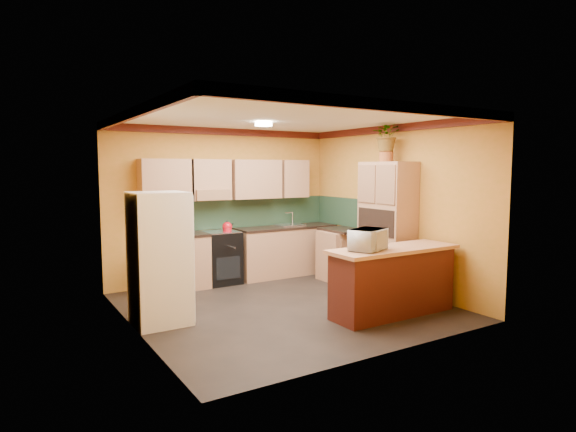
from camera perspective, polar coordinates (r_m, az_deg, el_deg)
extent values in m
plane|color=black|center=(7.09, -0.43, -10.67)|extent=(4.20, 4.20, 0.00)
cube|color=white|center=(6.85, -0.45, 11.57)|extent=(4.20, 4.20, 0.04)
cube|color=#C98536|center=(8.70, -7.63, 1.36)|extent=(4.20, 0.04, 2.70)
cube|color=#C98536|center=(5.17, 11.73, -1.62)|extent=(4.20, 0.04, 2.70)
cube|color=#C98536|center=(6.03, -17.76, -0.75)|extent=(0.04, 4.20, 2.70)
cube|color=#C98536|center=(8.12, 12.33, 0.98)|extent=(0.04, 4.20, 2.70)
cube|color=#203B2A|center=(8.80, -6.10, 0.35)|extent=(3.70, 0.02, 0.53)
cube|color=#203B2A|center=(9.19, 6.18, 0.57)|extent=(0.02, 1.40, 0.53)
cube|color=tan|center=(8.56, -6.60, 4.32)|extent=(3.10, 0.34, 0.70)
cylinder|color=white|center=(7.36, -2.91, 10.84)|extent=(0.26, 0.26, 0.06)
cube|color=tan|center=(8.73, -4.16, -4.62)|extent=(3.65, 0.60, 0.88)
cube|color=black|center=(8.66, -4.18, -1.62)|extent=(3.65, 0.62, 0.04)
cube|color=black|center=(8.46, -7.93, -4.88)|extent=(0.58, 0.58, 0.91)
cube|color=silver|center=(9.04, 0.18, -1.08)|extent=(0.48, 0.40, 0.03)
cube|color=tan|center=(8.74, 6.57, -4.63)|extent=(0.60, 0.80, 0.88)
cube|color=black|center=(8.67, 6.60, -1.64)|extent=(0.62, 0.80, 0.04)
cube|color=white|center=(6.38, -14.99, -4.87)|extent=(0.68, 0.66, 1.70)
cube|color=tan|center=(7.89, 11.64, -1.34)|extent=(0.48, 0.90, 2.10)
cylinder|color=#974E24|center=(7.87, 11.56, 6.89)|extent=(0.22, 0.22, 0.16)
imported|color=tan|center=(7.89, 11.61, 9.38)|extent=(0.54, 0.49, 0.52)
cube|color=#451010|center=(6.77, 12.31, -7.74)|extent=(1.80, 0.55, 0.88)
cube|color=tan|center=(6.68, 12.40, -3.86)|extent=(1.90, 0.65, 0.05)
imported|color=white|center=(6.35, 9.48, -2.78)|extent=(0.61, 0.52, 0.28)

